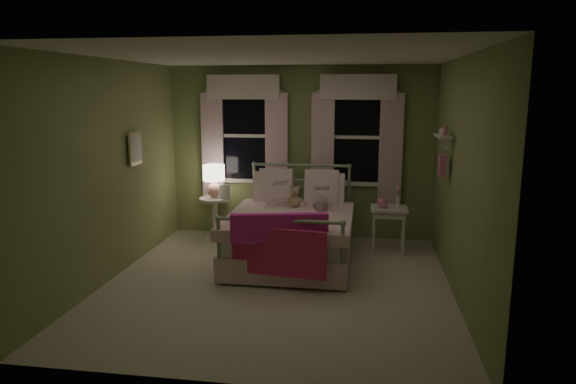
% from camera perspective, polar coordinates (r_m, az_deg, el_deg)
% --- Properties ---
extents(room_shell, '(4.20, 4.20, 4.20)m').
position_cam_1_polar(room_shell, '(5.77, -1.29, 1.90)').
color(room_shell, beige).
rests_on(room_shell, ground).
extents(bed, '(1.58, 2.04, 1.18)m').
position_cam_1_polar(bed, '(6.82, 0.44, -4.51)').
color(bed, white).
rests_on(bed, ground).
extents(pink_throw, '(1.10, 0.32, 0.71)m').
position_cam_1_polar(pink_throw, '(5.78, -1.01, -5.10)').
color(pink_throw, '#DF2BA2').
rests_on(pink_throw, bed).
extents(child_left, '(0.30, 0.22, 0.75)m').
position_cam_1_polar(child_left, '(7.14, -1.30, 0.83)').
color(child_left, '#F7D1DD').
rests_on(child_left, bed).
extents(child_right, '(0.44, 0.38, 0.78)m').
position_cam_1_polar(child_right, '(7.06, 3.18, 0.83)').
color(child_right, '#F7D1DD').
rests_on(child_right, bed).
extents(book_left, '(0.23, 0.18, 0.26)m').
position_cam_1_polar(book_left, '(6.89, -1.65, 0.60)').
color(book_left, beige).
rests_on(book_left, child_left).
extents(book_right, '(0.20, 0.12, 0.26)m').
position_cam_1_polar(book_right, '(6.83, 2.98, 0.12)').
color(book_right, beige).
rests_on(book_right, child_right).
extents(teddy_bear, '(0.23, 0.18, 0.30)m').
position_cam_1_polar(teddy_bear, '(6.97, 0.75, -0.70)').
color(teddy_bear, tan).
rests_on(teddy_bear, bed).
extents(nightstand_left, '(0.46, 0.46, 0.65)m').
position_cam_1_polar(nightstand_left, '(7.82, -8.12, -2.29)').
color(nightstand_left, white).
rests_on(nightstand_left, ground).
extents(table_lamp, '(0.32, 0.32, 0.49)m').
position_cam_1_polar(table_lamp, '(7.72, -8.23, 1.58)').
color(table_lamp, '#E29686').
rests_on(table_lamp, nightstand_left).
extents(book_nightstand, '(0.19, 0.24, 0.02)m').
position_cam_1_polar(book_nightstand, '(7.67, -7.62, -0.72)').
color(book_nightstand, beige).
rests_on(book_nightstand, nightstand_left).
extents(nightstand_right, '(0.50, 0.40, 0.64)m').
position_cam_1_polar(nightstand_right, '(7.24, 11.14, -2.43)').
color(nightstand_right, white).
rests_on(nightstand_right, ground).
extents(pink_toy, '(0.14, 0.18, 0.14)m').
position_cam_1_polar(pink_toy, '(7.20, 10.39, -1.19)').
color(pink_toy, pink).
rests_on(pink_toy, nightstand_right).
extents(bud_vase, '(0.06, 0.06, 0.28)m').
position_cam_1_polar(bud_vase, '(7.24, 12.14, -0.52)').
color(bud_vase, white).
rests_on(bud_vase, nightstand_right).
extents(window_left, '(1.34, 0.13, 1.96)m').
position_cam_1_polar(window_left, '(7.88, -4.89, 6.75)').
color(window_left, black).
rests_on(window_left, room_shell).
extents(window_right, '(1.34, 0.13, 1.96)m').
position_cam_1_polar(window_right, '(7.66, 7.66, 6.56)').
color(window_right, black).
rests_on(window_right, room_shell).
extents(wall_shelf, '(0.15, 0.50, 0.60)m').
position_cam_1_polar(wall_shelf, '(6.41, 16.83, 4.39)').
color(wall_shelf, white).
rests_on(wall_shelf, room_shell).
extents(framed_picture, '(0.03, 0.32, 0.42)m').
position_cam_1_polar(framed_picture, '(6.90, -16.60, 4.66)').
color(framed_picture, beige).
rests_on(framed_picture, room_shell).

